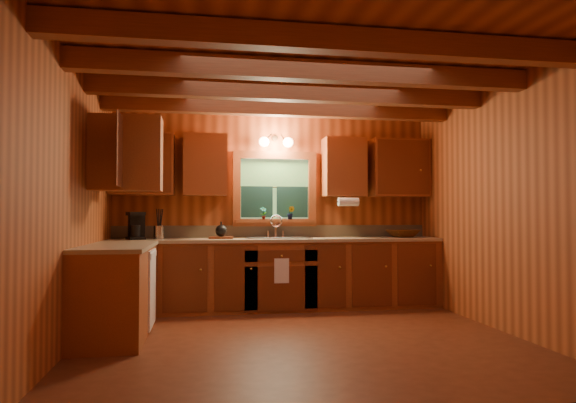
# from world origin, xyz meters

# --- Properties ---
(room) EXTENTS (4.20, 4.20, 4.20)m
(room) POSITION_xyz_m (0.00, 0.00, 1.30)
(room) COLOR #592815
(room) RESTS_ON ground
(ceiling_beams) EXTENTS (4.20, 2.54, 0.18)m
(ceiling_beams) POSITION_xyz_m (0.00, 0.00, 2.49)
(ceiling_beams) COLOR brown
(ceiling_beams) RESTS_ON room
(base_cabinets) EXTENTS (4.20, 2.22, 0.86)m
(base_cabinets) POSITION_xyz_m (-0.49, 1.28, 0.43)
(base_cabinets) COLOR brown
(base_cabinets) RESTS_ON ground
(countertop) EXTENTS (4.20, 2.24, 0.04)m
(countertop) POSITION_xyz_m (-0.48, 1.29, 0.88)
(countertop) COLOR tan
(countertop) RESTS_ON base_cabinets
(backsplash) EXTENTS (4.20, 0.02, 0.16)m
(backsplash) POSITION_xyz_m (0.00, 1.89, 0.98)
(backsplash) COLOR #9C8A68
(backsplash) RESTS_ON room
(dishwasher_panel) EXTENTS (0.02, 0.60, 0.80)m
(dishwasher_panel) POSITION_xyz_m (-1.47, 0.68, 0.43)
(dishwasher_panel) COLOR white
(dishwasher_panel) RESTS_ON base_cabinets
(upper_cabinets) EXTENTS (4.19, 1.77, 0.78)m
(upper_cabinets) POSITION_xyz_m (-0.56, 1.42, 1.84)
(upper_cabinets) COLOR brown
(upper_cabinets) RESTS_ON room
(window) EXTENTS (1.12, 0.08, 1.00)m
(window) POSITION_xyz_m (0.00, 1.87, 1.53)
(window) COLOR brown
(window) RESTS_ON room
(window_sill) EXTENTS (1.06, 0.14, 0.04)m
(window_sill) POSITION_xyz_m (0.00, 1.82, 1.12)
(window_sill) COLOR brown
(window_sill) RESTS_ON room
(wall_sconce) EXTENTS (0.45, 0.21, 0.17)m
(wall_sconce) POSITION_xyz_m (0.00, 1.75, 2.16)
(wall_sconce) COLOR black
(wall_sconce) RESTS_ON room
(paper_towel_roll) EXTENTS (0.27, 0.11, 0.11)m
(paper_towel_roll) POSITION_xyz_m (0.92, 1.53, 1.37)
(paper_towel_roll) COLOR white
(paper_towel_roll) RESTS_ON upper_cabinets
(dish_towel) EXTENTS (0.18, 0.01, 0.30)m
(dish_towel) POSITION_xyz_m (0.00, 1.26, 0.52)
(dish_towel) COLOR white
(dish_towel) RESTS_ON base_cabinets
(sink) EXTENTS (0.82, 0.48, 0.43)m
(sink) POSITION_xyz_m (0.00, 1.60, 0.86)
(sink) COLOR silver
(sink) RESTS_ON countertop
(coffee_maker) EXTENTS (0.19, 0.24, 0.33)m
(coffee_maker) POSITION_xyz_m (-1.75, 1.58, 1.06)
(coffee_maker) COLOR black
(coffee_maker) RESTS_ON countertop
(utensil_crock) EXTENTS (0.13, 0.13, 0.38)m
(utensil_crock) POSITION_xyz_m (-1.49, 1.66, 0.99)
(utensil_crock) COLOR silver
(utensil_crock) RESTS_ON countertop
(cutting_board) EXTENTS (0.32, 0.24, 0.03)m
(cutting_board) POSITION_xyz_m (-0.72, 1.60, 0.91)
(cutting_board) COLOR #5F2914
(cutting_board) RESTS_ON countertop
(teakettle) EXTENTS (0.15, 0.15, 0.19)m
(teakettle) POSITION_xyz_m (-0.72, 1.60, 1.00)
(teakettle) COLOR black
(teakettle) RESTS_ON cutting_board
(wicker_basket) EXTENTS (0.46, 0.46, 0.10)m
(wicker_basket) POSITION_xyz_m (1.70, 1.61, 0.95)
(wicker_basket) COLOR #48230C
(wicker_basket) RESTS_ON countertop
(potted_plant_left) EXTENTS (0.10, 0.08, 0.17)m
(potted_plant_left) POSITION_xyz_m (-0.16, 1.78, 1.22)
(potted_plant_left) COLOR #5F2914
(potted_plant_left) RESTS_ON window_sill
(potted_plant_right) EXTENTS (0.12, 0.11, 0.18)m
(potted_plant_right) POSITION_xyz_m (0.20, 1.79, 1.23)
(potted_plant_right) COLOR #5F2914
(potted_plant_right) RESTS_ON window_sill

